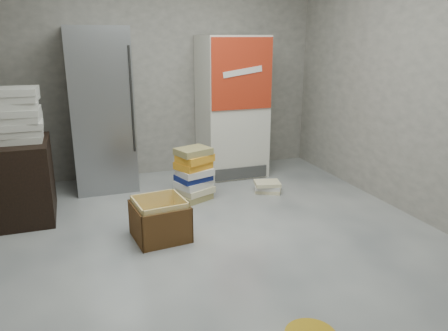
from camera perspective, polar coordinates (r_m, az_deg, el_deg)
ground at (r=3.86m, az=1.51°, el=-11.06°), size 5.00×5.00×0.00m
room_shell at (r=3.42m, az=1.75°, el=16.68°), size 4.04×5.04×2.82m
steel_fridge at (r=5.40m, az=-15.77°, el=7.01°), size 0.70×0.72×1.90m
coke_cooler at (r=5.74m, az=1.03°, el=7.70°), size 0.80×0.73×1.80m
wood_shelf at (r=4.82m, az=-24.46°, el=-1.72°), size 0.50×0.80×0.80m
supply_box_stack at (r=4.68m, az=-25.31°, el=6.01°), size 0.44×0.43×0.52m
phonebook_stack_main at (r=4.91m, az=-3.93°, el=-1.11°), size 0.47×0.43×0.60m
phonebook_stack_side at (r=5.23m, az=5.73°, el=-2.77°), size 0.37×0.34×0.13m
cardboard_box at (r=4.07m, az=-8.34°, el=-7.31°), size 0.52×0.52×0.38m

